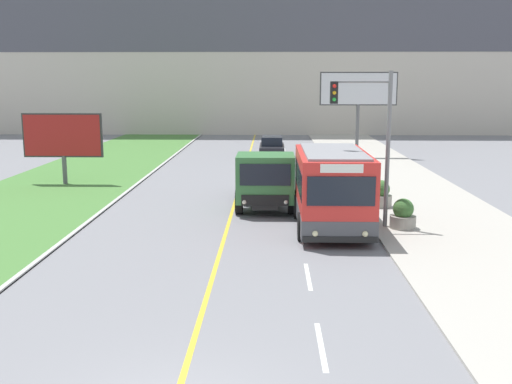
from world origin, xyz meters
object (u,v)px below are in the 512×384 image
planter_round_near (403,215)px  planter_round_far (359,169)px  planter_round_third (371,181)px  dump_truck (266,180)px  billboard_small (63,137)px  planter_round_second (381,195)px  billboard_large (358,92)px  city_bus (332,190)px  traffic_light_mast (371,130)px  car_distant (272,147)px

planter_round_near → planter_round_far: 11.63m
planter_round_third → dump_truck: bearing=-143.0°
planter_round_near → planter_round_far: planter_round_far is taller
planter_round_near → planter_round_third: planter_round_third is taller
billboard_small → planter_round_second: billboard_small is taller
dump_truck → billboard_large: billboard_large is taller
billboard_small → city_bus: bearing=-35.7°
traffic_light_mast → planter_round_near: 3.44m
city_bus → dump_truck: city_bus is taller
planter_round_far → planter_round_third: bearing=-89.8°
billboard_small → planter_round_third: size_ratio=3.63×
billboard_large → planter_round_near: 22.02m
planter_round_near → billboard_large: bearing=86.6°
car_distant → traffic_light_mast: 22.72m
city_bus → planter_round_third: bearing=70.5°
traffic_light_mast → billboard_small: traffic_light_mast is taller
city_bus → planter_round_near: (2.68, -0.03, -0.95)m
city_bus → billboard_small: 16.62m
traffic_light_mast → planter_round_second: traffic_light_mast is taller
billboard_large → planter_round_near: billboard_large is taller
billboard_small → planter_round_near: 18.95m
car_distant → traffic_light_mast: bearing=-80.6°
planter_round_second → planter_round_third: planter_round_second is taller
city_bus → planter_round_second: (2.53, 3.85, -0.92)m
planter_round_near → car_distant: bearing=102.3°
car_distant → planter_round_second: (4.77, -18.62, -0.09)m
dump_truck → traffic_light_mast: traffic_light_mast is taller
billboard_large → billboard_small: size_ratio=1.44×
billboard_small → planter_round_second: size_ratio=3.60×
traffic_light_mast → billboard_small: size_ratio=1.39×
traffic_light_mast → planter_round_third: 8.22m
city_bus → planter_round_near: 2.84m
billboard_large → planter_round_near: size_ratio=5.44×
dump_truck → planter_round_far: (5.25, 7.84, -0.64)m
city_bus → planter_round_far: 11.95m
dump_truck → traffic_light_mast: size_ratio=1.12×
dump_truck → planter_round_far: bearing=56.2°
planter_round_far → planter_round_near: bearing=-90.2°
dump_truck → planter_round_third: bearing=37.0°
planter_round_second → planter_round_far: (0.19, 7.75, -0.00)m
city_bus → dump_truck: 4.54m
car_distant → planter_round_far: 11.94m
billboard_small → planter_round_near: (16.16, -9.70, -2.02)m
planter_round_third → planter_round_far: size_ratio=0.99×
car_distant → planter_round_far: bearing=-65.5°
dump_truck → planter_round_third: dump_truck is taller
dump_truck → car_distant: dump_truck is taller
city_bus → billboard_large: (3.95, 21.56, 3.23)m
dump_truck → billboard_small: billboard_small is taller
billboard_large → billboard_small: 21.21m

